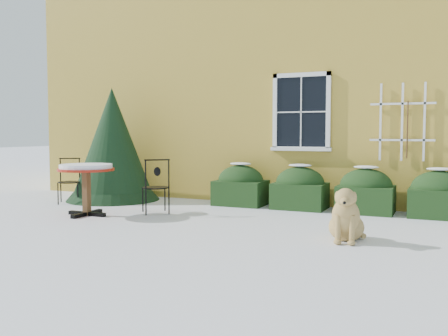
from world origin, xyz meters
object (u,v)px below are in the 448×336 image
at_px(evergreen_shrub, 113,155).
at_px(bistro_table, 86,173).
at_px(dog, 346,219).
at_px(patio_chair_far, 69,181).
at_px(patio_chair_near, 156,186).

xyz_separation_m(evergreen_shrub, bistro_table, (0.88, -2.01, -0.23)).
height_order(bistro_table, dog, bistro_table).
xyz_separation_m(bistro_table, patio_chair_far, (-1.47, 1.22, -0.31)).
bearing_deg(evergreen_shrub, dog, -22.06).
distance_m(patio_chair_near, patio_chair_far, 2.56).
bearing_deg(patio_chair_near, bistro_table, -4.95).
xyz_separation_m(patio_chair_near, dog, (3.78, -1.06, -0.20)).
distance_m(evergreen_shrub, patio_chair_far, 1.12).
bearing_deg(bistro_table, patio_chair_far, 140.40).
distance_m(bistro_table, dog, 4.85).
height_order(patio_chair_far, dog, patio_chair_far).
bearing_deg(dog, evergreen_shrub, 151.45).
height_order(bistro_table, patio_chair_near, patio_chair_near).
distance_m(patio_chair_near, dog, 3.93).
bearing_deg(patio_chair_far, dog, -47.40).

